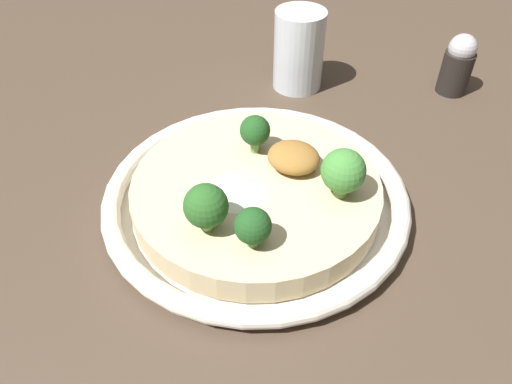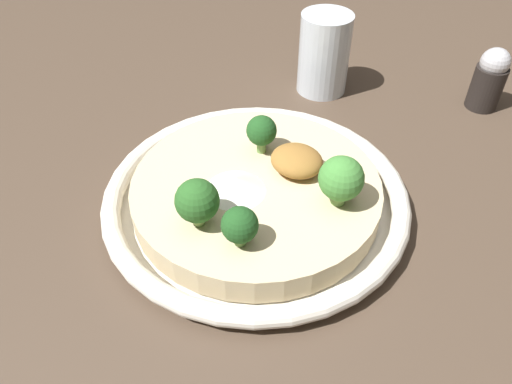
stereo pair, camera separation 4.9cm
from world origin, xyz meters
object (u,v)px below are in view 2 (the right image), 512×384
(broccoli_front_left, at_px, (341,179))
(broccoli_front, at_px, (262,131))
(pepper_shaker, at_px, (489,79))
(broccoli_back_right, at_px, (197,201))
(drinking_glass, at_px, (324,54))
(risotto_bowl, at_px, (256,195))
(broccoli_back, at_px, (240,225))

(broccoli_front_left, height_order, broccoli_front, broccoli_front_left)
(broccoli_front, height_order, pepper_shaker, pepper_shaker)
(broccoli_back_right, distance_m, broccoli_front, 0.12)
(broccoli_front, distance_m, drinking_glass, 0.20)
(risotto_bowl, relative_size, broccoli_front_left, 6.08)
(broccoli_front_left, distance_m, pepper_shaker, 0.30)
(broccoli_front_left, relative_size, drinking_glass, 0.48)
(drinking_glass, bearing_deg, broccoli_front, 99.96)
(broccoli_back_right, distance_m, broccoli_back, 0.04)
(broccoli_back, bearing_deg, broccoli_front_left, -116.20)
(risotto_bowl, distance_m, broccoli_front, 0.06)
(broccoli_front_left, bearing_deg, drinking_glass, -58.35)
(risotto_bowl, height_order, broccoli_back_right, broccoli_back_right)
(broccoli_front_left, height_order, broccoli_back, broccoli_front_left)
(broccoli_front_left, xyz_separation_m, drinking_glass, (0.14, -0.22, -0.01))
(broccoli_front_left, bearing_deg, pepper_shaker, -100.49)
(drinking_glass, bearing_deg, broccoli_back, 106.16)
(pepper_shaker, bearing_deg, broccoli_front_left, 79.51)
(broccoli_back_right, height_order, broccoli_back, broccoli_back_right)
(broccoli_back, height_order, broccoli_front, broccoli_front)
(broccoli_back_right, bearing_deg, risotto_bowl, -97.77)
(broccoli_front_left, xyz_separation_m, broccoli_back, (0.05, 0.09, -0.01))
(risotto_bowl, bearing_deg, broccoli_front_left, -166.44)
(risotto_bowl, xyz_separation_m, broccoli_front, (0.02, -0.04, 0.04))
(drinking_glass, xyz_separation_m, pepper_shaker, (-0.19, -0.08, -0.01))
(risotto_bowl, height_order, broccoli_front_left, broccoli_front_left)
(risotto_bowl, bearing_deg, broccoli_front, -62.35)
(risotto_bowl, distance_m, broccoli_back_right, 0.09)
(broccoli_front_left, relative_size, broccoli_front, 1.19)
(broccoli_front_left, xyz_separation_m, broccoli_back_right, (0.09, 0.09, -0.00))
(broccoli_back, bearing_deg, risotto_bowl, -65.34)
(broccoli_back, bearing_deg, drinking_glass, -73.84)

